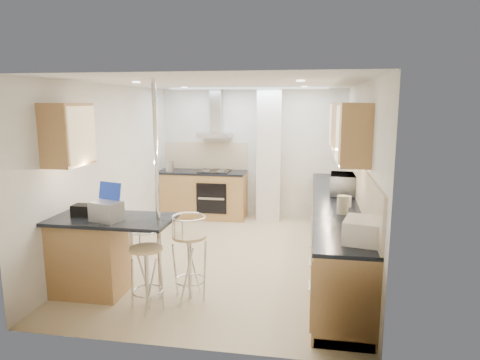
% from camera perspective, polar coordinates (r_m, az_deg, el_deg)
% --- Properties ---
extents(ground, '(4.80, 4.80, 0.00)m').
position_cam_1_polar(ground, '(6.40, -1.40, -10.20)').
color(ground, '#CFB88A').
rests_on(ground, ground).
extents(room_shell, '(3.64, 4.84, 2.51)m').
position_cam_1_polar(room_shell, '(6.35, 2.07, 3.97)').
color(room_shell, white).
rests_on(room_shell, ground).
extents(right_counter, '(0.63, 4.40, 0.92)m').
position_cam_1_polar(right_counter, '(6.16, 12.52, -6.78)').
color(right_counter, '#A47641').
rests_on(right_counter, ground).
extents(back_counter, '(1.70, 0.63, 0.92)m').
position_cam_1_polar(back_counter, '(8.45, -5.00, -1.88)').
color(back_counter, '#A47641').
rests_on(back_counter, ground).
extents(peninsula, '(1.47, 0.72, 0.94)m').
position_cam_1_polar(peninsula, '(5.29, -16.79, -9.69)').
color(peninsula, '#A47641').
rests_on(peninsula, ground).
extents(microwave, '(0.40, 0.56, 0.30)m').
position_cam_1_polar(microwave, '(6.39, 13.61, -0.56)').
color(microwave, white).
rests_on(microwave, right_counter).
extents(laptop, '(0.37, 0.32, 0.22)m').
position_cam_1_polar(laptop, '(5.01, -17.38, -4.00)').
color(laptop, '#9DA0A4').
rests_on(laptop, peninsula).
extents(bag, '(0.24, 0.18, 0.13)m').
position_cam_1_polar(bag, '(5.33, -20.14, -3.79)').
color(bag, black).
rests_on(bag, peninsula).
extents(bar_stool_near, '(0.45, 0.45, 0.93)m').
position_cam_1_polar(bar_stool_near, '(4.85, -12.33, -11.53)').
color(bar_stool_near, '#DBB176').
rests_on(bar_stool_near, ground).
extents(bar_stool_end, '(0.57, 0.57, 1.00)m').
position_cam_1_polar(bar_stool_end, '(5.00, -6.74, -10.20)').
color(bar_stool_end, '#DBB176').
rests_on(bar_stool_end, ground).
extents(jar_a, '(0.13, 0.13, 0.19)m').
position_cam_1_polar(jar_a, '(6.61, 13.87, -0.71)').
color(jar_a, white).
rests_on(jar_a, right_counter).
extents(jar_b, '(0.11, 0.11, 0.15)m').
position_cam_1_polar(jar_b, '(6.63, 13.55, -0.81)').
color(jar_b, white).
rests_on(jar_b, right_counter).
extents(jar_c, '(0.17, 0.17, 0.22)m').
position_cam_1_polar(jar_c, '(5.31, 13.54, -3.22)').
color(jar_c, '#BEBA98').
rests_on(jar_c, right_counter).
extents(jar_d, '(0.11, 0.11, 0.14)m').
position_cam_1_polar(jar_d, '(5.68, 14.13, -2.77)').
color(jar_d, white).
rests_on(jar_d, right_counter).
extents(bread_bin, '(0.42, 0.48, 0.22)m').
position_cam_1_polar(bread_bin, '(4.31, 16.01, -6.48)').
color(bread_bin, white).
rests_on(bread_bin, right_counter).
extents(kettle, '(0.16, 0.16, 0.22)m').
position_cam_1_polar(kettle, '(8.35, -9.38, 1.84)').
color(kettle, '#B2B4B7').
rests_on(kettle, back_counter).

